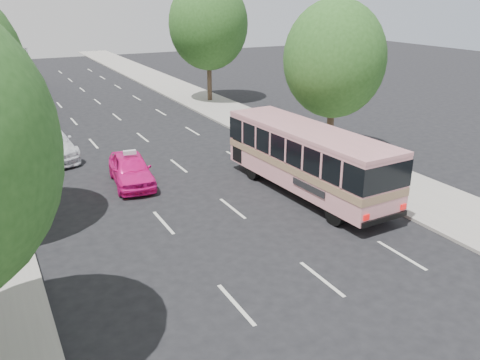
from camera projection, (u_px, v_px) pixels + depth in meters
ground at (260, 258)px, 16.52m from camera, size 120.00×120.00×0.00m
sidewalk_right at (226, 111)px, 36.83m from camera, size 4.00×90.00×0.12m
tree_right_near at (337, 55)px, 25.12m from camera, size 5.10×5.10×7.95m
tree_right_far at (210, 21)px, 38.26m from camera, size 6.00×6.00×9.35m
pink_bus at (307, 154)px, 21.17m from camera, size 2.81×9.15×2.88m
pink_taxi at (131, 169)px, 22.64m from camera, size 2.09×4.26×1.40m
white_pickup at (48, 143)px, 26.36m from camera, size 2.62×5.61×1.58m
tour_coach_rear at (13, 72)px, 41.67m from camera, size 3.74×11.49×3.38m
taxi_roof_sign at (130, 152)px, 22.37m from camera, size 0.57×0.24×0.18m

